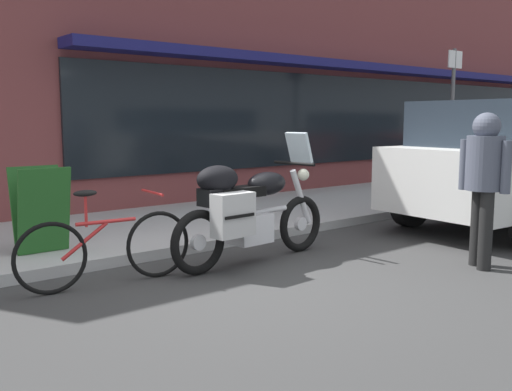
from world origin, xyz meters
TOP-DOWN VIEW (x-y plane):
  - ground_plane at (0.00, 0.00)m, footprint 80.00×80.00m
  - storefront_building at (8.54, 4.36)m, footprint 25.07×0.90m
  - sidewalk_curb at (9.00, 2.76)m, footprint 30.00×2.89m
  - touring_motorcycle at (0.33, 0.53)m, footprint 2.18×0.75m
  - parked_bicycle at (-1.18, 0.76)m, footprint 1.69×0.48m
  - pedestrian_walking at (2.15, -1.13)m, footprint 0.38×0.56m
  - sandwich_board_sign at (-1.34, 2.01)m, footprint 0.55×0.41m
  - parking_sign_pole at (6.51, 1.96)m, footprint 0.44×0.07m

SIDE VIEW (x-z plane):
  - ground_plane at x=0.00m, z-range 0.00..0.00m
  - sidewalk_curb at x=9.00m, z-range 0.00..0.12m
  - parked_bicycle at x=-1.18m, z-range -0.10..0.83m
  - sandwich_board_sign at x=-1.34m, z-range 0.12..1.05m
  - touring_motorcycle at x=0.33m, z-range -0.09..1.32m
  - pedestrian_walking at x=2.15m, z-range 0.21..1.84m
  - parking_sign_pole at x=6.51m, z-range 0.36..3.11m
  - storefront_building at x=8.54m, z-range -0.07..6.26m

